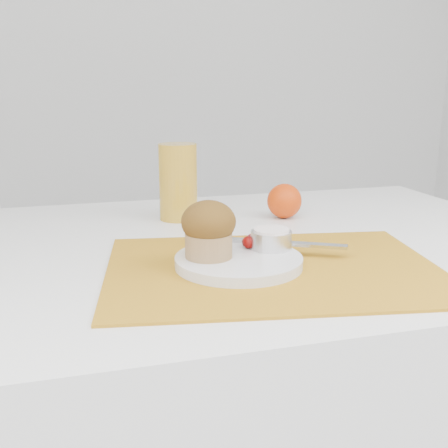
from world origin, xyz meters
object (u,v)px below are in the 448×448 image
object	(u,v)px
table	(227,431)
orange	(284,201)
muffin	(209,229)
juice_glass	(178,182)
plate	(239,261)

from	to	relation	value
table	orange	world-z (taller)	orange
orange	muffin	distance (m)	0.36
table	muffin	world-z (taller)	muffin
orange	muffin	size ratio (longest dim) A/B	0.83
orange	juice_glass	bearing A→B (deg)	166.94
orange	muffin	world-z (taller)	muffin
juice_glass	orange	bearing A→B (deg)	-13.06
orange	table	bearing A→B (deg)	-138.50
juice_glass	table	bearing A→B (deg)	-76.30
plate	juice_glass	world-z (taller)	juice_glass
plate	muffin	distance (m)	0.07
plate	muffin	bearing A→B (deg)	166.94
table	plate	size ratio (longest dim) A/B	6.29
orange	juice_glass	world-z (taller)	juice_glass
plate	orange	world-z (taller)	orange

